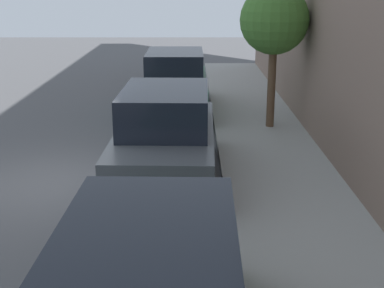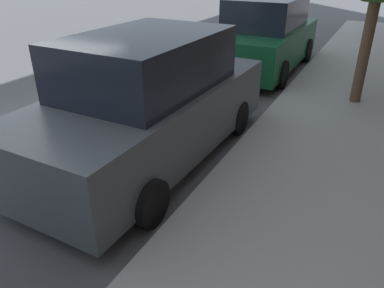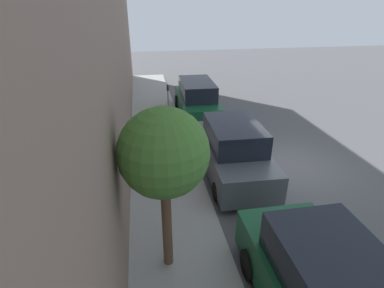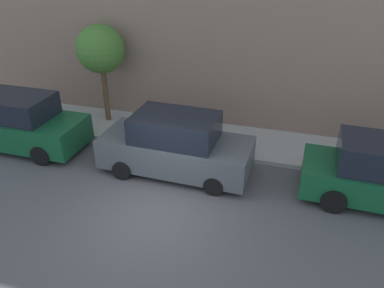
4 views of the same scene
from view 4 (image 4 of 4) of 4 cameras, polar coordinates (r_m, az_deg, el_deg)
ground_plane at (r=10.59m, az=-5.56°, el=-10.66°), size 60.00×60.00×0.00m
sidewalk at (r=14.32m, az=1.36°, el=1.12°), size 2.49×32.00×0.15m
parked_suv_second at (r=11.92m, az=-2.49°, el=-0.26°), size 2.09×4.85×1.98m
parked_suv_third at (r=14.80m, az=-24.94°, el=2.93°), size 2.08×4.80×1.98m
street_tree at (r=15.02m, az=-13.77°, el=13.77°), size 1.84×1.84×3.85m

